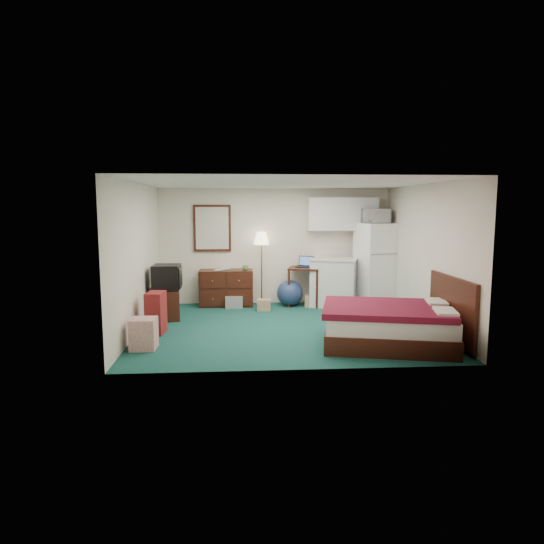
{
  "coord_description": "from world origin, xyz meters",
  "views": [
    {
      "loc": [
        -0.81,
        -8.28,
        2.1
      ],
      "look_at": [
        -0.21,
        0.16,
        0.96
      ],
      "focal_mm": 32.0,
      "sensor_mm": 36.0,
      "label": 1
    }
  ],
  "objects": [
    {
      "name": "walls",
      "position": [
        0.0,
        0.0,
        1.25
      ],
      "size": [
        5.01,
        4.51,
        2.5
      ],
      "color": "beige",
      "rests_on": "floor"
    },
    {
      "name": "file_bin",
      "position": [
        -0.91,
        1.74,
        0.13
      ],
      "size": [
        0.38,
        0.3,
        0.25
      ],
      "primitive_type": null,
      "rotation": [
        0.0,
        0.0,
        0.09
      ],
      "color": "gray",
      "rests_on": "floor"
    },
    {
      "name": "laptop",
      "position": [
        0.61,
        1.92,
        0.94
      ],
      "size": [
        0.42,
        0.4,
        0.23
      ],
      "primitive_type": null,
      "rotation": [
        0.0,
        0.0,
        -0.52
      ],
      "color": "black",
      "rests_on": "desk"
    },
    {
      "name": "floor",
      "position": [
        0.0,
        0.0,
        0.0
      ],
      "size": [
        5.0,
        4.5,
        0.01
      ],
      "primitive_type": "cube",
      "color": "#11433D",
      "rests_on": "ground"
    },
    {
      "name": "kitchen_counter",
      "position": [
        1.22,
        1.78,
        0.5
      ],
      "size": [
        1.08,
        0.95,
        0.99
      ],
      "primitive_type": null,
      "rotation": [
        0.0,
        0.0,
        -0.34
      ],
      "color": "silver",
      "rests_on": "floor"
    },
    {
      "name": "exercise_ball",
      "position": [
        0.3,
        1.87,
        0.28
      ],
      "size": [
        0.69,
        0.69,
        0.56
      ],
      "primitive_type": "sphere",
      "rotation": [
        0.0,
        0.0,
        0.29
      ],
      "color": "navy",
      "rests_on": "floor"
    },
    {
      "name": "tv_stand",
      "position": [
        -2.21,
        0.79,
        0.28
      ],
      "size": [
        0.65,
        0.69,
        0.56
      ],
      "primitive_type": null,
      "rotation": [
        0.0,
        0.0,
        0.15
      ],
      "color": "#3A0E09",
      "rests_on": "floor"
    },
    {
      "name": "crt_tv",
      "position": [
        -2.14,
        0.8,
        0.8
      ],
      "size": [
        0.52,
        0.56,
        0.47
      ],
      "primitive_type": null,
      "rotation": [
        0.0,
        0.0,
        -0.01
      ],
      "color": "black",
      "rests_on": "tv_stand"
    },
    {
      "name": "mug",
      "position": [
        -0.65,
        1.9,
        0.83
      ],
      "size": [
        0.14,
        0.12,
        0.13
      ],
      "primitive_type": "imported",
      "rotation": [
        0.0,
        0.0,
        -0.13
      ],
      "color": "#589540",
      "rests_on": "dresser"
    },
    {
      "name": "book_b",
      "position": [
        -1.16,
        2.08,
        0.89
      ],
      "size": [
        0.17,
        0.03,
        0.23
      ],
      "primitive_type": "imported",
      "rotation": [
        0.0,
        0.0,
        0.07
      ],
      "color": "tan",
      "rests_on": "dresser"
    },
    {
      "name": "headboard",
      "position": [
        2.46,
        -1.22,
        0.55
      ],
      "size": [
        0.06,
        1.56,
        1.0
      ],
      "primitive_type": null,
      "color": "#3A0E09",
      "rests_on": "walls"
    },
    {
      "name": "bed",
      "position": [
        1.48,
        -1.22,
        0.3
      ],
      "size": [
        2.17,
        1.86,
        0.6
      ],
      "primitive_type": null,
      "rotation": [
        0.0,
        0.0,
        -0.23
      ],
      "color": "#580B22",
      "rests_on": "floor"
    },
    {
      "name": "desk",
      "position": [
        0.62,
        1.92,
        0.41
      ],
      "size": [
        0.8,
        0.8,
        0.82
      ],
      "primitive_type": null,
      "rotation": [
        0.0,
        0.0,
        -0.26
      ],
      "color": "#3A0E09",
      "rests_on": "floor"
    },
    {
      "name": "upper_cabinets",
      "position": [
        1.45,
        2.08,
        1.95
      ],
      "size": [
        1.5,
        0.35,
        0.7
      ],
      "primitive_type": null,
      "color": "silver",
      "rests_on": "walls"
    },
    {
      "name": "cardboard_box_a",
      "position": [
        -0.28,
        1.44,
        0.11
      ],
      "size": [
        0.28,
        0.25,
        0.23
      ],
      "primitive_type": null,
      "rotation": [
        0.0,
        0.0,
        -0.07
      ],
      "color": "tan",
      "rests_on": "floor"
    },
    {
      "name": "cardboard_box_b",
      "position": [
        0.71,
        1.74,
        0.12
      ],
      "size": [
        0.24,
        0.27,
        0.24
      ],
      "primitive_type": null,
      "rotation": [
        0.0,
        0.0,
        -0.17
      ],
      "color": "tan",
      "rests_on": "floor"
    },
    {
      "name": "dresser",
      "position": [
        -1.06,
        1.98,
        0.39
      ],
      "size": [
        1.14,
        0.52,
        0.77
      ],
      "primitive_type": null,
      "rotation": [
        0.0,
        0.0,
        -0.01
      ],
      "color": "#3A0E09",
      "rests_on": "floor"
    },
    {
      "name": "mirror",
      "position": [
        -1.35,
        2.22,
        1.65
      ],
      "size": [
        0.8,
        0.06,
        1.0
      ],
      "primitive_type": null,
      "color": "white",
      "rests_on": "walls"
    },
    {
      "name": "microwave",
      "position": [
        2.09,
        1.76,
        1.95
      ],
      "size": [
        0.56,
        0.33,
        0.37
      ],
      "primitive_type": "imported",
      "rotation": [
        0.0,
        0.0,
        0.06
      ],
      "color": "white",
      "rests_on": "fridge"
    },
    {
      "name": "fridge",
      "position": [
        2.13,
        1.79,
        0.88
      ],
      "size": [
        0.89,
        0.89,
        1.77
      ],
      "primitive_type": null,
      "rotation": [
        0.0,
        0.0,
        0.26
      ],
      "color": "white",
      "rests_on": "floor"
    },
    {
      "name": "ceiling",
      "position": [
        0.0,
        0.0,
        2.5
      ],
      "size": [
        5.0,
        4.5,
        0.01
      ],
      "primitive_type": "cube",
      "color": "beige",
      "rests_on": "walls"
    },
    {
      "name": "book_a",
      "position": [
        -1.29,
        1.97,
        0.88
      ],
      "size": [
        0.16,
        0.06,
        0.22
      ],
      "primitive_type": "imported",
      "rotation": [
        0.0,
        0.0,
        -0.27
      ],
      "color": "tan",
      "rests_on": "dresser"
    },
    {
      "name": "suitcase",
      "position": [
        -2.18,
        -0.26,
        0.35
      ],
      "size": [
        0.31,
        0.46,
        0.7
      ],
      "primitive_type": null,
      "rotation": [
        0.0,
        0.0,
        -0.11
      ],
      "color": "maroon",
      "rests_on": "floor"
    },
    {
      "name": "floor_lamp",
      "position": [
        -0.3,
        2.05,
        0.79
      ],
      "size": [
        0.43,
        0.43,
        1.57
      ],
      "primitive_type": null,
      "rotation": [
        0.0,
        0.0,
        -0.31
      ],
      "color": "#BF8E39",
      "rests_on": "floor"
    },
    {
      "name": "retail_box",
      "position": [
        -2.22,
        -1.16,
        0.23
      ],
      "size": [
        0.38,
        0.38,
        0.46
      ],
      "primitive_type": null,
      "rotation": [
        0.0,
        0.0,
        -0.03
      ],
      "color": "silver",
      "rests_on": "floor"
    }
  ]
}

